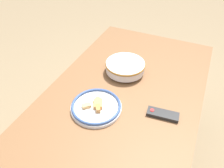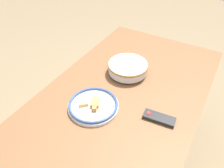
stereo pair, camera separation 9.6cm
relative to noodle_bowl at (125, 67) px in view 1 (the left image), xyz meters
The scene contains 5 objects.
ground_plane 0.77m from the noodle_bowl, 24.81° to the left, with size 8.00×8.00×0.00m, color #7F6B4C.
dining_table 0.20m from the noodle_bowl, 24.81° to the left, with size 1.38×0.84×0.71m.
noodle_bowl is the anchor object (origin of this frame).
food_plate 0.36m from the noodle_bowl, ahead, with size 0.27×0.27×0.04m.
tv_remote 0.40m from the noodle_bowl, 49.75° to the left, with size 0.07×0.16×0.02m.
Camera 1 is at (0.90, 0.31, 1.55)m, focal length 35.00 mm.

